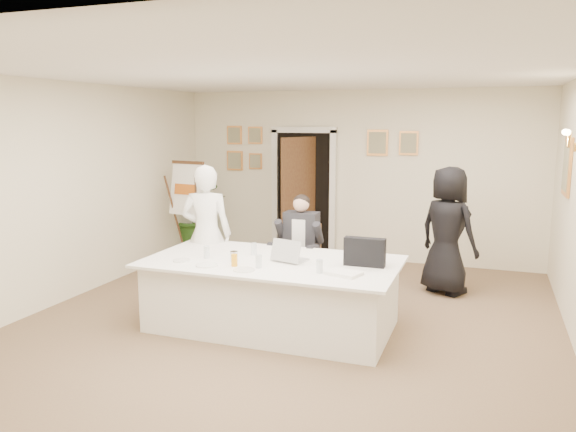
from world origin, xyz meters
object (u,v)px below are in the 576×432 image
at_px(flip_chart, 190,218).
at_px(oj_glass, 234,260).
at_px(standing_man, 206,234).
at_px(laptop_bag, 365,252).
at_px(standing_woman, 448,231).
at_px(laptop, 290,248).
at_px(conference_table, 272,293).
at_px(steel_jug, 234,256).
at_px(paper_stack, 344,273).
at_px(potted_palm, 199,215).
at_px(seated_man, 300,246).

relative_size(flip_chart, oj_glass, 12.63).
xyz_separation_m(standing_man, laptop_bag, (2.15, -0.49, 0.05)).
bearing_deg(standing_woman, laptop, 82.00).
height_order(conference_table, laptop, laptop).
distance_m(flip_chart, oj_glass, 3.18).
xyz_separation_m(conference_table, standing_woman, (1.74, 1.99, 0.47)).
distance_m(laptop_bag, steel_jug, 1.43).
relative_size(conference_table, paper_stack, 8.33).
height_order(flip_chart, laptop, flip_chart).
xyz_separation_m(potted_palm, paper_stack, (3.57, -3.49, 0.16)).
distance_m(laptop_bag, paper_stack, 0.45).
distance_m(conference_table, flip_chart, 3.11).
relative_size(flip_chart, laptop_bag, 3.76).
distance_m(conference_table, laptop_bag, 1.16).
bearing_deg(steel_jug, laptop, 22.75).
relative_size(standing_man, steel_jug, 16.02).
relative_size(seated_man, steel_jug, 12.59).
relative_size(standing_man, paper_stack, 5.25).
xyz_separation_m(seated_man, laptop_bag, (1.06, -1.00, 0.24)).
height_order(conference_table, flip_chart, flip_chart).
relative_size(conference_table, steel_jug, 25.42).
xyz_separation_m(flip_chart, potted_palm, (-0.43, 1.05, -0.13)).
bearing_deg(seated_man, laptop, -63.24).
height_order(oj_glass, steel_jug, oj_glass).
height_order(conference_table, seated_man, seated_man).
height_order(seated_man, laptop, seated_man).
distance_m(standing_man, laptop_bag, 2.21).
bearing_deg(standing_man, laptop, 141.89).
relative_size(flip_chart, standing_man, 0.93).
relative_size(seated_man, flip_chart, 0.84).
xyz_separation_m(standing_woman, steel_jug, (-2.12, -2.16, -0.03)).
relative_size(standing_woman, paper_stack, 5.11).
relative_size(standing_woman, oj_glass, 13.20).
distance_m(conference_table, standing_man, 1.37).
bearing_deg(steel_jug, laptop_bag, 11.40).
relative_size(conference_table, flip_chart, 1.70).
relative_size(conference_table, potted_palm, 2.23).
bearing_deg(standing_woman, laptop_bag, 99.92).
bearing_deg(laptop_bag, oj_glass, -159.78).
bearing_deg(conference_table, paper_stack, -18.83).
height_order(laptop, laptop_bag, laptop_bag).
distance_m(standing_man, potted_palm, 3.02).
relative_size(potted_palm, oj_glass, 9.65).
distance_m(potted_palm, paper_stack, 4.99).
bearing_deg(oj_glass, standing_woman, 49.52).
xyz_separation_m(seated_man, oj_glass, (-0.24, -1.48, 0.15)).
bearing_deg(flip_chart, laptop, -40.44).
bearing_deg(laptop_bag, flip_chart, 147.98).
xyz_separation_m(standing_woman, potted_palm, (-4.41, 1.20, -0.23)).
height_order(seated_man, laptop_bag, seated_man).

